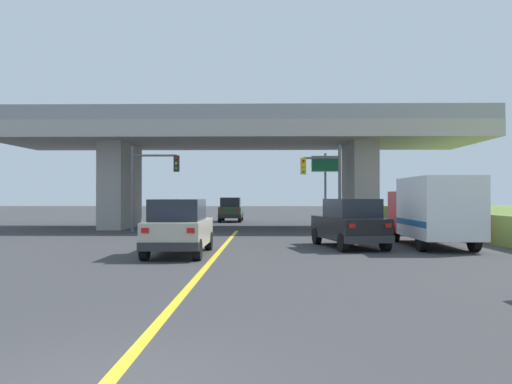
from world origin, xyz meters
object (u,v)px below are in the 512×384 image
at_px(traffic_signal_nearside, 326,178).
at_px(traffic_signal_farside, 149,177).
at_px(suv_lead, 179,227).
at_px(sedan_oncoming, 231,210).
at_px(suv_crossing, 350,223).
at_px(highway_sign, 325,173).
at_px(box_truck, 433,210).

xyz_separation_m(traffic_signal_nearside, traffic_signal_farside, (-10.42, 0.04, 0.08)).
bearing_deg(suv_lead, sedan_oncoming, 89.57).
xyz_separation_m(suv_crossing, highway_sign, (0.29, 11.86, 2.59)).
bearing_deg(box_truck, traffic_signal_farside, 147.43).
bearing_deg(traffic_signal_farside, suv_lead, -72.98).
bearing_deg(highway_sign, traffic_signal_nearside, -95.16).
distance_m(sedan_oncoming, highway_sign, 13.08).
relative_size(suv_lead, traffic_signal_nearside, 0.90).
bearing_deg(traffic_signal_farside, box_truck, -32.57).
bearing_deg(suv_crossing, suv_lead, -167.35).
distance_m(suv_crossing, box_truck, 3.63).
xyz_separation_m(suv_crossing, traffic_signal_farside, (-10.36, 9.36, 2.25)).
xyz_separation_m(suv_lead, traffic_signal_nearside, (6.66, 12.27, 2.17)).
distance_m(traffic_signal_nearside, traffic_signal_farside, 10.42).
distance_m(suv_lead, highway_sign, 16.54).
xyz_separation_m(suv_crossing, traffic_signal_nearside, (0.06, 9.32, 2.17)).
bearing_deg(box_truck, sedan_oncoming, 114.04).
distance_m(suv_lead, traffic_signal_farside, 13.06).
distance_m(sedan_oncoming, traffic_signal_farside, 14.19).
relative_size(traffic_signal_farside, highway_sign, 1.05).
xyz_separation_m(suv_lead, traffic_signal_farside, (-3.77, 12.31, 2.25)).
height_order(suv_lead, suv_crossing, same).
bearing_deg(highway_sign, suv_crossing, -91.39).
relative_size(suv_crossing, box_truck, 0.74).
height_order(suv_crossing, box_truck, box_truck).
bearing_deg(highway_sign, sedan_oncoming, 121.47).
bearing_deg(suv_crossing, box_truck, -3.97).
bearing_deg(sedan_oncoming, suv_crossing, -74.31).
distance_m(box_truck, highway_sign, 12.03).
bearing_deg(suv_lead, suv_crossing, 24.09).
bearing_deg(traffic_signal_nearside, suv_lead, -118.48).
bearing_deg(traffic_signal_farside, sedan_oncoming, 73.58).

